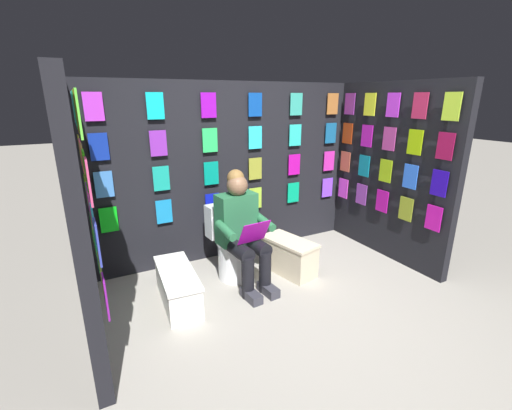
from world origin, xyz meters
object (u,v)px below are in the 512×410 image
(toilet, at_px, (232,247))
(comic_longbox_far, at_px, (178,286))
(person_reading, at_px, (242,229))
(comic_longbox_near, at_px, (289,256))

(toilet, distance_m, comic_longbox_far, 0.75)
(toilet, xyz_separation_m, person_reading, (-0.02, 0.23, 0.27))
(person_reading, xyz_separation_m, comic_longbox_near, (-0.56, 0.02, -0.41))
(person_reading, relative_size, comic_longbox_far, 1.44)
(toilet, relative_size, comic_longbox_far, 0.93)
(toilet, bearing_deg, comic_longbox_far, 15.88)
(toilet, xyz_separation_m, comic_longbox_far, (0.68, 0.26, -0.16))
(toilet, xyz_separation_m, comic_longbox_near, (-0.57, 0.25, -0.13))
(toilet, distance_m, person_reading, 0.35)
(toilet, distance_m, comic_longbox_near, 0.64)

